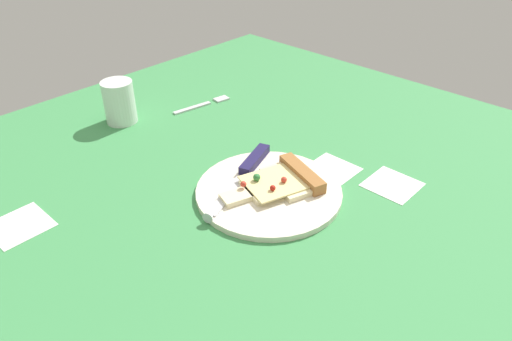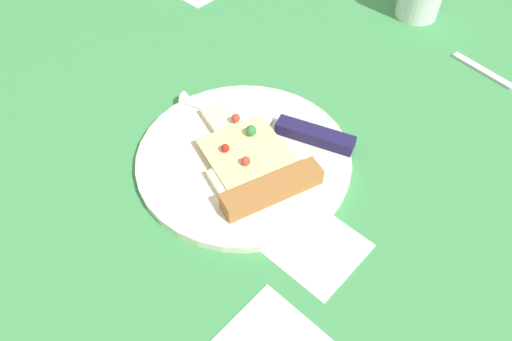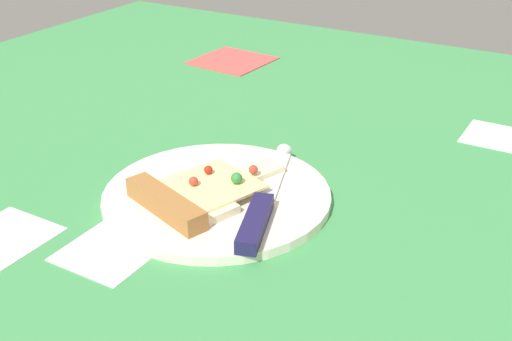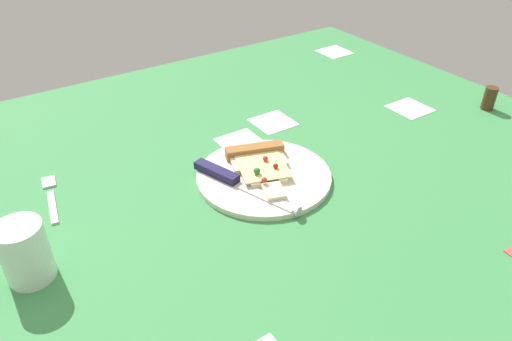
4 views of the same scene
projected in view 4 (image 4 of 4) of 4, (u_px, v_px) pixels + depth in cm
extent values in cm
cube|color=#3D8C4C|center=(294.00, 192.00, 93.01)|extent=(141.47, 141.47, 3.00)
cube|color=white|center=(273.00, 123.00, 113.28)|extent=(9.00, 9.00, 0.20)
cube|color=white|center=(334.00, 52.00, 151.90)|extent=(9.00, 9.00, 0.20)
cube|color=white|center=(410.00, 109.00, 119.23)|extent=(9.00, 9.00, 0.20)
cube|color=white|center=(243.00, 142.00, 105.87)|extent=(9.00, 9.00, 0.20)
cylinder|color=silver|center=(264.00, 176.00, 93.78)|extent=(26.32, 26.32, 1.09)
cube|color=beige|center=(258.00, 161.00, 96.39)|extent=(9.22, 12.35, 1.00)
cube|color=beige|center=(266.00, 176.00, 92.00)|extent=(7.62, 8.62, 1.00)
cube|color=beige|center=(273.00, 191.00, 88.00)|extent=(6.08, 5.08, 1.00)
cube|color=#EDD88C|center=(262.00, 166.00, 93.63)|extent=(12.43, 11.93, 0.30)
cube|color=#9E6633|center=(255.00, 151.00, 98.46)|extent=(6.32, 12.20, 2.20)
sphere|color=red|center=(265.00, 158.00, 94.66)|extent=(1.08, 1.08, 1.08)
sphere|color=red|center=(264.00, 180.00, 88.59)|extent=(1.08, 1.08, 1.08)
sphere|color=#2D7A38|center=(257.00, 171.00, 90.79)|extent=(1.34, 1.34, 1.34)
sphere|color=#B21E14|center=(276.00, 166.00, 92.53)|extent=(1.02, 1.02, 1.02)
cube|color=silver|center=(267.00, 197.00, 86.98)|extent=(12.00, 5.80, 0.30)
cone|color=silver|center=(294.00, 210.00, 83.97)|extent=(2.54, 2.54, 2.00)
cube|color=#1E1947|center=(217.00, 172.00, 92.64)|extent=(10.17, 5.33, 1.60)
cylinder|color=silver|center=(25.00, 252.00, 70.07)|extent=(7.03, 7.03, 9.71)
cylinder|color=#4C2D19|center=(489.00, 98.00, 117.49)|extent=(3.03, 3.03, 5.69)
cube|color=silver|center=(52.00, 206.00, 86.20)|extent=(10.06, 2.86, 0.80)
cube|color=silver|center=(49.00, 181.00, 92.63)|extent=(3.95, 2.97, 0.80)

